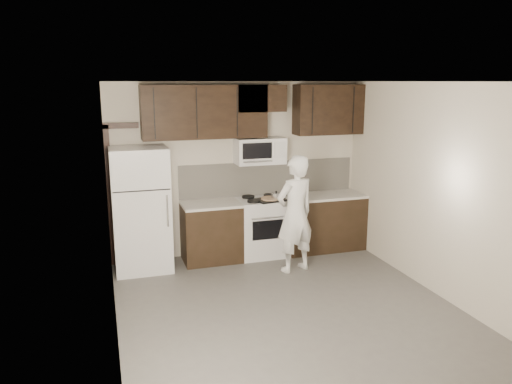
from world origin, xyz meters
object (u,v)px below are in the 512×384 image
refrigerator (141,209)px  stove (262,227)px  microwave (260,151)px  person (295,214)px

refrigerator → stove: bearing=1.5°
microwave → person: microwave is taller
microwave → refrigerator: (-1.85, -0.17, -0.75)m
stove → person: 0.90m
microwave → refrigerator: bearing=-174.9°
stove → refrigerator: refrigerator is taller
person → stove: bearing=-88.9°
microwave → refrigerator: 2.00m
microwave → person: bearing=-74.5°
refrigerator → person: bearing=-19.0°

